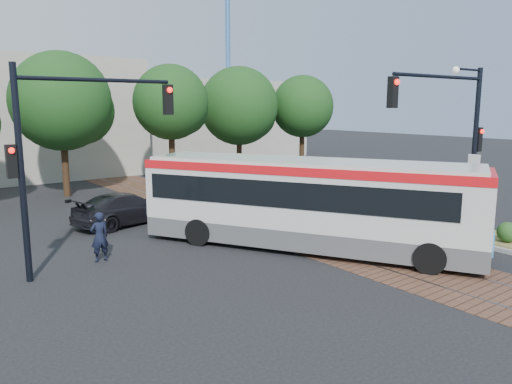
% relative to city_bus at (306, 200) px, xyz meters
% --- Properties ---
extents(ground, '(120.00, 120.00, 0.00)m').
position_rel_city_bus_xyz_m(ground, '(1.11, -1.65, -1.71)').
color(ground, black).
rests_on(ground, ground).
extents(trackbed, '(3.60, 40.00, 0.02)m').
position_rel_city_bus_xyz_m(trackbed, '(1.11, 2.35, -1.70)').
color(trackbed, brown).
rests_on(trackbed, ground).
extents(tree_row, '(26.40, 5.60, 7.67)m').
position_rel_city_bus_xyz_m(tree_row, '(2.32, 14.77, 3.14)').
color(tree_row, '#382314').
rests_on(tree_row, ground).
extents(warehouses, '(40.00, 13.00, 8.00)m').
position_rel_city_bus_xyz_m(warehouses, '(0.59, 27.10, 2.10)').
color(warehouses, '#ADA899').
rests_on(warehouses, ground).
extents(crane, '(8.00, 0.50, 18.00)m').
position_rel_city_bus_xyz_m(crane, '(19.11, 32.35, 9.17)').
color(crane, '#3F72B2').
rests_on(crane, ground).
extents(city_bus, '(7.72, 11.16, 3.07)m').
position_rel_city_bus_xyz_m(city_bus, '(0.00, 0.00, 0.00)').
color(city_bus, '#4C4C4F').
rests_on(city_bus, ground).
extents(traffic_island, '(2.20, 5.20, 1.13)m').
position_rel_city_bus_xyz_m(traffic_island, '(5.93, -2.54, -1.38)').
color(traffic_island, gray).
rests_on(traffic_island, ground).
extents(signal_pole_main, '(5.49, 0.46, 6.00)m').
position_rel_city_bus_xyz_m(signal_pole_main, '(4.98, -2.45, 2.45)').
color(signal_pole_main, black).
rests_on(signal_pole_main, ground).
extents(signal_pole_left, '(4.99, 0.34, 6.00)m').
position_rel_city_bus_xyz_m(signal_pole_left, '(-7.26, 2.35, 2.15)').
color(signal_pole_left, black).
rests_on(signal_pole_left, ground).
extents(officer, '(0.59, 0.40, 1.59)m').
position_rel_city_bus_xyz_m(officer, '(-6.14, 2.90, -0.91)').
color(officer, black).
rests_on(officer, ground).
extents(parked_car, '(4.82, 2.81, 1.31)m').
position_rel_city_bus_xyz_m(parked_car, '(-3.45, 7.19, -1.05)').
color(parked_car, black).
rests_on(parked_car, ground).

